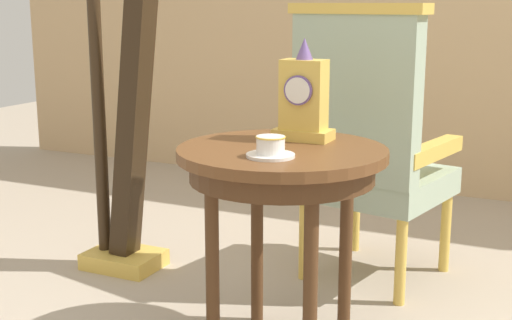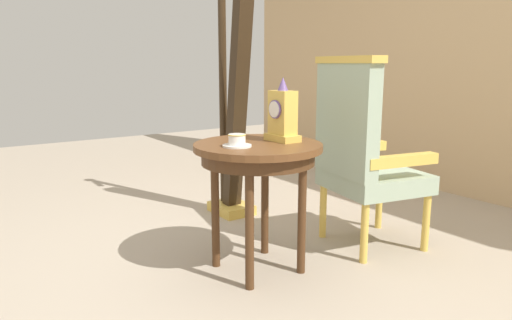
# 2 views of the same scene
# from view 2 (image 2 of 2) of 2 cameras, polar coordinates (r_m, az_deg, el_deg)

# --- Properties ---
(ground_plane) EXTENTS (10.00, 10.00, 0.00)m
(ground_plane) POSITION_cam_2_polar(r_m,az_deg,el_deg) (2.72, 0.21, -12.28)
(ground_plane) COLOR tan
(wall_back) EXTENTS (6.00, 0.10, 2.80)m
(wall_back) POSITION_cam_2_polar(r_m,az_deg,el_deg) (4.21, 27.07, 14.43)
(wall_back) COLOR tan
(wall_back) RESTS_ON ground
(side_table) EXTENTS (0.67, 0.67, 0.69)m
(side_table) POSITION_cam_2_polar(r_m,az_deg,el_deg) (2.46, 0.24, 0.06)
(side_table) COLOR brown
(side_table) RESTS_ON ground
(teacup_left) EXTENTS (0.15, 0.15, 0.06)m
(teacup_left) POSITION_cam_2_polar(r_m,az_deg,el_deg) (2.34, -2.31, 2.28)
(teacup_left) COLOR white
(teacup_left) RESTS_ON side_table
(mantel_clock) EXTENTS (0.19, 0.11, 0.34)m
(mantel_clock) POSITION_cam_2_polar(r_m,az_deg,el_deg) (2.50, 3.20, 5.36)
(mantel_clock) COLOR gold
(mantel_clock) RESTS_ON side_table
(armchair) EXTENTS (0.63, 0.63, 1.14)m
(armchair) POSITION_cam_2_polar(r_m,az_deg,el_deg) (2.86, 12.61, 1.07)
(armchair) COLOR #9EB299
(armchair) RESTS_ON ground
(harp) EXTENTS (0.40, 0.24, 1.87)m
(harp) POSITION_cam_2_polar(r_m,az_deg,el_deg) (3.39, -2.81, 5.77)
(harp) COLOR gold
(harp) RESTS_ON ground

